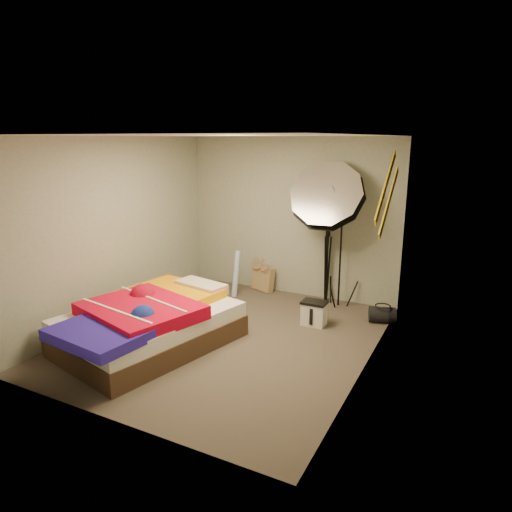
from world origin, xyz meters
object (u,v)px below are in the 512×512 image
Objects in this scene: photo_umbrella at (328,198)px; duffel_bag at (382,315)px; tote_bag at (263,278)px; camera_case at (314,314)px; camera_tripod at (327,260)px; wrapping_roll at (236,274)px; bed at (150,323)px.

duffel_bag is at bearing -14.48° from photo_umbrella.
camera_case is at bearing -17.22° from tote_bag.
camera_tripod is (-0.05, 0.24, -0.99)m from photo_umbrella.
duffel_bag is at bearing 7.89° from tote_bag.
wrapping_roll is 2.35m from duffel_bag.
camera_case is 0.87× the size of duffel_bag.
duffel_bag is at bearing -26.00° from camera_tripod.
tote_bag reaches higher than camera_case.
wrapping_roll is 1.91m from photo_umbrella.
bed reaches higher than duffel_bag.
duffel_bag is (0.81, 0.51, -0.05)m from camera_case.
duffel_bag is at bearing -0.95° from wrapping_roll.
wrapping_roll is at bearing 159.96° from camera_case.
camera_case is at bearing -19.84° from wrapping_roll.
camera_case is at bearing 43.96° from bed.
tote_bag is at bearing 60.68° from wrapping_roll.
bed is (-2.38, -2.02, 0.19)m from duffel_bag.
camera_tripod reaches higher than wrapping_roll.
tote_bag is at bearing 141.14° from camera_case.
bed is at bearing -136.24° from camera_case.
duffel_bag is at bearing 32.03° from camera_case.
duffel_bag is (2.34, -0.04, -0.26)m from wrapping_roll.
photo_umbrella is at bearing 8.64° from tote_bag.
wrapping_roll is at bearing -171.95° from photo_umbrella.
tote_bag is 0.18× the size of photo_umbrella.
tote_bag is at bearing 178.71° from camera_tripod.
photo_umbrella reaches higher than tote_bag.
wrapping_roll is 1.63m from camera_case.
duffel_bag is 0.15× the size of bed.
duffel_bag is 1.80m from photo_umbrella.
bed is 2.10× the size of camera_tripod.
camera_case is 2.18m from bed.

